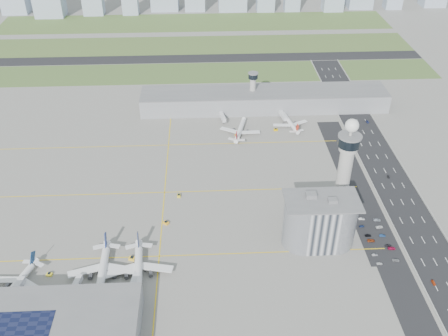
{
  "coord_description": "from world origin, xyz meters",
  "views": [
    {
      "loc": [
        -13.07,
        -236.8,
        201.51
      ],
      "look_at": [
        0.0,
        35.0,
        15.0
      ],
      "focal_mm": 40.0,
      "sensor_mm": 36.0,
      "label": 1
    }
  ],
  "objects_px": {
    "tug_2": "(166,223)",
    "tug_5": "(276,129)",
    "car_lot_4": "(362,226)",
    "airplane_far_b": "(290,120)",
    "tug_0": "(49,274)",
    "car_lot_7": "(392,248)",
    "car_hw_1": "(388,177)",
    "car_lot_10": "(379,227)",
    "jet_bridge_far_1": "(280,113)",
    "car_hw_4": "(332,89)",
    "jet_bridge_near_0": "(11,300)",
    "car_lot_1": "(375,255)",
    "jet_bridge_near_2": "(130,296)",
    "car_lot_0": "(380,263)",
    "car_lot_2": "(371,240)",
    "jet_bridge_near_1": "(71,298)",
    "airplane_near_c": "(138,267)",
    "jet_bridge_far_0": "(221,114)",
    "car_lot_9": "(382,236)",
    "car_lot_3": "(368,235)",
    "tug_3": "(179,195)",
    "car_hw_2": "(367,122)",
    "airplane_near_a": "(15,281)",
    "control_tower": "(346,163)",
    "car_lot_8": "(388,246)",
    "airplane_far_a": "(240,127)",
    "car_hw_0": "(434,283)",
    "car_lot_5": "(362,219)",
    "tug_4": "(237,135)",
    "car_lot_11": "(377,220)",
    "admin_building": "(320,221)"
  },
  "relations": [
    {
      "from": "tug_2",
      "to": "tug_5",
      "type": "xyz_separation_m",
      "value": [
        82.6,
        110.4,
        -0.11
      ]
    },
    {
      "from": "airplane_near_a",
      "to": "jet_bridge_near_1",
      "type": "xyz_separation_m",
      "value": [
        30.54,
        -10.73,
        -2.36
      ]
    },
    {
      "from": "tug_0",
      "to": "tug_4",
      "type": "relative_size",
      "value": 1.02
    },
    {
      "from": "airplane_far_a",
      "to": "car_lot_7",
      "type": "height_order",
      "value": "airplane_far_a"
    },
    {
      "from": "jet_bridge_near_1",
      "to": "tug_5",
      "type": "height_order",
      "value": "jet_bridge_near_1"
    },
    {
      "from": "admin_building",
      "to": "car_lot_8",
      "type": "xyz_separation_m",
      "value": [
        40.55,
        -6.33,
        -14.67
      ]
    },
    {
      "from": "tug_4",
      "to": "car_lot_11",
      "type": "bearing_deg",
      "value": -165.63
    },
    {
      "from": "car_lot_0",
      "to": "car_lot_2",
      "type": "relative_size",
      "value": 0.75
    },
    {
      "from": "airplane_near_c",
      "to": "airplane_far_a",
      "type": "bearing_deg",
      "value": 151.73
    },
    {
      "from": "airplane_far_b",
      "to": "jet_bridge_near_2",
      "type": "distance_m",
      "value": 208.5
    },
    {
      "from": "tug_5",
      "to": "car_hw_2",
      "type": "distance_m",
      "value": 78.06
    },
    {
      "from": "tug_0",
      "to": "car_lot_7",
      "type": "relative_size",
      "value": 0.68
    },
    {
      "from": "car_hw_1",
      "to": "tug_0",
      "type": "bearing_deg",
      "value": -149.34
    },
    {
      "from": "car_lot_3",
      "to": "car_lot_10",
      "type": "relative_size",
      "value": 0.86
    },
    {
      "from": "airplane_far_b",
      "to": "car_lot_2",
      "type": "xyz_separation_m",
      "value": [
        26.05,
        -139.17,
        -4.22
      ]
    },
    {
      "from": "jet_bridge_near_1",
      "to": "tug_3",
      "type": "height_order",
      "value": "jet_bridge_near_1"
    },
    {
      "from": "tug_2",
      "to": "car_lot_3",
      "type": "relative_size",
      "value": 0.9
    },
    {
      "from": "control_tower",
      "to": "jet_bridge_near_2",
      "type": "bearing_deg",
      "value": -151.1
    },
    {
      "from": "airplane_near_a",
      "to": "car_lot_8",
      "type": "bearing_deg",
      "value": 114.96
    },
    {
      "from": "car_hw_2",
      "to": "car_lot_3",
      "type": "bearing_deg",
      "value": -103.03
    },
    {
      "from": "car_lot_7",
      "to": "car_lot_9",
      "type": "distance_m",
      "value": 11.17
    },
    {
      "from": "car_lot_5",
      "to": "car_lot_9",
      "type": "xyz_separation_m",
      "value": [
        8.19,
        -15.76,
        -0.01
      ]
    },
    {
      "from": "car_hw_1",
      "to": "car_lot_10",
      "type": "bearing_deg",
      "value": -103.58
    },
    {
      "from": "tug_5",
      "to": "car_lot_4",
      "type": "height_order",
      "value": "tug_5"
    },
    {
      "from": "tug_2",
      "to": "car_lot_1",
      "type": "height_order",
      "value": "tug_2"
    },
    {
      "from": "car_lot_4",
      "to": "airplane_far_b",
      "type": "bearing_deg",
      "value": 1.55
    },
    {
      "from": "tug_5",
      "to": "car_lot_9",
      "type": "relative_size",
      "value": 0.82
    },
    {
      "from": "car_lot_5",
      "to": "airplane_far_b",
      "type": "bearing_deg",
      "value": 12.01
    },
    {
      "from": "tug_0",
      "to": "car_lot_4",
      "type": "height_order",
      "value": "tug_0"
    },
    {
      "from": "jet_bridge_near_2",
      "to": "car_hw_1",
      "type": "distance_m",
      "value": 195.89
    },
    {
      "from": "airplane_far_b",
      "to": "car_lot_8",
      "type": "distance_m",
      "value": 148.1
    },
    {
      "from": "jet_bridge_near_0",
      "to": "car_lot_1",
      "type": "distance_m",
      "value": 197.26
    },
    {
      "from": "jet_bridge_far_1",
      "to": "car_hw_4",
      "type": "distance_m",
      "value": 73.81
    },
    {
      "from": "jet_bridge_near_2",
      "to": "car_hw_1",
      "type": "xyz_separation_m",
      "value": [
        167.83,
        101.0,
        -2.28
      ]
    },
    {
      "from": "car_lot_0",
      "to": "car_lot_3",
      "type": "relative_size",
      "value": 0.88
    },
    {
      "from": "tug_2",
      "to": "car_lot_5",
      "type": "height_order",
      "value": "tug_2"
    },
    {
      "from": "tug_3",
      "to": "car_lot_7",
      "type": "relative_size",
      "value": 0.7
    },
    {
      "from": "control_tower",
      "to": "tug_3",
      "type": "relative_size",
      "value": 20.49
    },
    {
      "from": "jet_bridge_far_1",
      "to": "car_lot_10",
      "type": "xyz_separation_m",
      "value": [
        40.47,
        -143.97,
        -2.24
      ]
    },
    {
      "from": "jet_bridge_far_1",
      "to": "car_hw_1",
      "type": "distance_m",
      "value": 111.44
    },
    {
      "from": "jet_bridge_far_0",
      "to": "car_lot_7",
      "type": "xyz_separation_m",
      "value": [
        91.85,
        -162.68,
        -2.2
      ]
    },
    {
      "from": "airplane_near_a",
      "to": "car_hw_4",
      "type": "relative_size",
      "value": 11.16
    },
    {
      "from": "airplane_near_a",
      "to": "car_lot_1",
      "type": "bearing_deg",
      "value": 113.24
    },
    {
      "from": "tug_2",
      "to": "car_lot_10",
      "type": "xyz_separation_m",
      "value": [
        129.93,
        -9.87,
        -0.37
      ]
    },
    {
      "from": "jet_bridge_near_0",
      "to": "car_hw_2",
      "type": "xyz_separation_m",
      "value": [
        235.61,
        178.88,
        -2.26
      ]
    },
    {
      "from": "jet_bridge_near_2",
      "to": "car_lot_8",
      "type": "bearing_deg",
      "value": -67.35
    },
    {
      "from": "car_lot_2",
      "to": "car_hw_0",
      "type": "relative_size",
      "value": 1.2
    },
    {
      "from": "airplane_near_c",
      "to": "jet_bridge_far_0",
      "type": "height_order",
      "value": "airplane_near_c"
    },
    {
      "from": "tug_5",
      "to": "car_lot_9",
      "type": "distance_m",
      "value": 136.25
    },
    {
      "from": "jet_bridge_near_0",
      "to": "car_lot_11",
      "type": "height_order",
      "value": "jet_bridge_near_0"
    }
  ]
}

